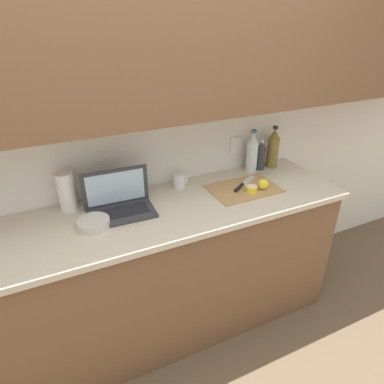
{
  "coord_description": "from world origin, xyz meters",
  "views": [
    {
      "loc": [
        -0.58,
        -1.6,
        1.96
      ],
      "look_at": [
        0.17,
        -0.01,
        1.02
      ],
      "focal_mm": 32.0,
      "sensor_mm": 36.0,
      "label": 1
    }
  ],
  "objects_px": {
    "bottle_oil_tall": "(261,156)",
    "paper_towel_roll": "(67,191)",
    "lemon_whole_beside": "(263,184)",
    "measuring_cup": "(179,180)",
    "cutting_board": "(244,189)",
    "bottle_green_soda": "(252,153)",
    "bottle_water_clear": "(273,149)",
    "lemon_half_cut": "(251,189)",
    "knife": "(241,186)",
    "laptop": "(119,203)",
    "bowl_white": "(94,223)"
  },
  "relations": [
    {
      "from": "bottle_oil_tall",
      "to": "paper_towel_roll",
      "type": "bearing_deg",
      "value": 179.87
    },
    {
      "from": "lemon_whole_beside",
      "to": "measuring_cup",
      "type": "bearing_deg",
      "value": 150.15
    },
    {
      "from": "lemon_whole_beside",
      "to": "paper_towel_roll",
      "type": "distance_m",
      "value": 1.18
    },
    {
      "from": "lemon_whole_beside",
      "to": "paper_towel_roll",
      "type": "relative_size",
      "value": 0.3
    },
    {
      "from": "cutting_board",
      "to": "bottle_green_soda",
      "type": "distance_m",
      "value": 0.33
    },
    {
      "from": "bottle_water_clear",
      "to": "lemon_half_cut",
      "type": "bearing_deg",
      "value": -142.24
    },
    {
      "from": "knife",
      "to": "paper_towel_roll",
      "type": "distance_m",
      "value": 1.06
    },
    {
      "from": "cutting_board",
      "to": "bottle_oil_tall",
      "type": "distance_m",
      "value": 0.37
    },
    {
      "from": "cutting_board",
      "to": "paper_towel_roll",
      "type": "height_order",
      "value": "paper_towel_roll"
    },
    {
      "from": "laptop",
      "to": "lemon_whole_beside",
      "type": "bearing_deg",
      "value": -6.33
    },
    {
      "from": "bottle_oil_tall",
      "to": "cutting_board",
      "type": "bearing_deg",
      "value": -141.25
    },
    {
      "from": "lemon_whole_beside",
      "to": "bottle_green_soda",
      "type": "bearing_deg",
      "value": 70.78
    },
    {
      "from": "bottle_water_clear",
      "to": "paper_towel_roll",
      "type": "bearing_deg",
      "value": 179.88
    },
    {
      "from": "bottle_oil_tall",
      "to": "paper_towel_roll",
      "type": "relative_size",
      "value": 0.97
    },
    {
      "from": "paper_towel_roll",
      "to": "bottle_water_clear",
      "type": "bearing_deg",
      "value": -0.12
    },
    {
      "from": "bottle_oil_tall",
      "to": "knife",
      "type": "bearing_deg",
      "value": -144.82
    },
    {
      "from": "knife",
      "to": "bottle_green_soda",
      "type": "height_order",
      "value": "bottle_green_soda"
    },
    {
      "from": "lemon_whole_beside",
      "to": "bottle_oil_tall",
      "type": "height_order",
      "value": "bottle_oil_tall"
    },
    {
      "from": "laptop",
      "to": "bottle_water_clear",
      "type": "bearing_deg",
      "value": 9.37
    },
    {
      "from": "bottle_water_clear",
      "to": "cutting_board",
      "type": "bearing_deg",
      "value": -149.73
    },
    {
      "from": "knife",
      "to": "bottle_oil_tall",
      "type": "distance_m",
      "value": 0.36
    },
    {
      "from": "laptop",
      "to": "measuring_cup",
      "type": "bearing_deg",
      "value": 19.59
    },
    {
      "from": "bottle_water_clear",
      "to": "bowl_white",
      "type": "distance_m",
      "value": 1.36
    },
    {
      "from": "lemon_half_cut",
      "to": "bowl_white",
      "type": "xyz_separation_m",
      "value": [
        -0.97,
        0.03,
        -0.0
      ]
    },
    {
      "from": "lemon_half_cut",
      "to": "lemon_whole_beside",
      "type": "height_order",
      "value": "lemon_whole_beside"
    },
    {
      "from": "bottle_water_clear",
      "to": "measuring_cup",
      "type": "relative_size",
      "value": 2.96
    },
    {
      "from": "bottle_green_soda",
      "to": "bowl_white",
      "type": "xyz_separation_m",
      "value": [
        -1.16,
        -0.25,
        -0.12
      ]
    },
    {
      "from": "paper_towel_roll",
      "to": "knife",
      "type": "bearing_deg",
      "value": -11.01
    },
    {
      "from": "lemon_half_cut",
      "to": "bottle_water_clear",
      "type": "height_order",
      "value": "bottle_water_clear"
    },
    {
      "from": "lemon_half_cut",
      "to": "paper_towel_roll",
      "type": "xyz_separation_m",
      "value": [
        -1.06,
        0.28,
        0.09
      ]
    },
    {
      "from": "paper_towel_roll",
      "to": "bottle_green_soda",
      "type": "bearing_deg",
      "value": -0.14
    },
    {
      "from": "cutting_board",
      "to": "measuring_cup",
      "type": "xyz_separation_m",
      "value": [
        -0.36,
        0.21,
        0.04
      ]
    },
    {
      "from": "bowl_white",
      "to": "cutting_board",
      "type": "bearing_deg",
      "value": 1.7
    },
    {
      "from": "lemon_half_cut",
      "to": "bowl_white",
      "type": "distance_m",
      "value": 0.97
    },
    {
      "from": "lemon_whole_beside",
      "to": "bottle_water_clear",
      "type": "bearing_deg",
      "value": 45.48
    },
    {
      "from": "bottle_oil_tall",
      "to": "bowl_white",
      "type": "relative_size",
      "value": 1.3
    },
    {
      "from": "knife",
      "to": "bottle_water_clear",
      "type": "bearing_deg",
      "value": -6.0
    },
    {
      "from": "lemon_whole_beside",
      "to": "bowl_white",
      "type": "height_order",
      "value": "lemon_whole_beside"
    },
    {
      "from": "laptop",
      "to": "cutting_board",
      "type": "distance_m",
      "value": 0.8
    },
    {
      "from": "laptop",
      "to": "knife",
      "type": "xyz_separation_m",
      "value": [
        0.78,
        -0.05,
        -0.04
      ]
    },
    {
      "from": "cutting_board",
      "to": "measuring_cup",
      "type": "relative_size",
      "value": 4.29
    },
    {
      "from": "laptop",
      "to": "knife",
      "type": "bearing_deg",
      "value": -1.57
    },
    {
      "from": "laptop",
      "to": "bottle_oil_tall",
      "type": "height_order",
      "value": "laptop"
    },
    {
      "from": "lemon_whole_beside",
      "to": "bottle_water_clear",
      "type": "xyz_separation_m",
      "value": [
        0.28,
        0.28,
        0.1
      ]
    },
    {
      "from": "knife",
      "to": "bottle_water_clear",
      "type": "xyz_separation_m",
      "value": [
        0.39,
        0.2,
        0.12
      ]
    },
    {
      "from": "bowl_white",
      "to": "paper_towel_roll",
      "type": "height_order",
      "value": "paper_towel_roll"
    },
    {
      "from": "bottle_oil_tall",
      "to": "bowl_white",
      "type": "distance_m",
      "value": 1.26
    },
    {
      "from": "bottle_water_clear",
      "to": "knife",
      "type": "bearing_deg",
      "value": -152.69
    },
    {
      "from": "knife",
      "to": "bottle_oil_tall",
      "type": "bearing_deg",
      "value": 1.87
    },
    {
      "from": "lemon_half_cut",
      "to": "measuring_cup",
      "type": "xyz_separation_m",
      "value": [
        -0.38,
        0.27,
        0.02
      ]
    }
  ]
}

